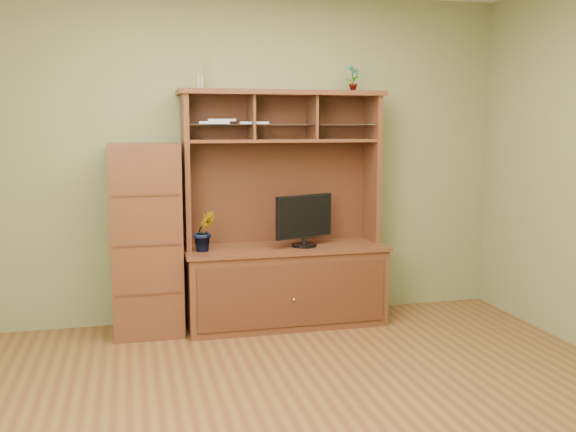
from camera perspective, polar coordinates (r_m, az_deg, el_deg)
name	(u,v)px	position (r m, az deg, el deg)	size (l,w,h in m)	color
room	(309,177)	(3.42, 1.85, 3.51)	(4.54, 4.04, 2.74)	brown
media_hutch	(284,261)	(5.27, -0.33, -4.00)	(1.66, 0.61, 1.90)	#482214
monitor	(304,220)	(5.16, 1.45, -0.32)	(0.51, 0.23, 0.42)	black
orchid_plant	(204,231)	(5.02, -7.45, -1.34)	(0.17, 0.14, 0.32)	#29591E
top_plant	(353,78)	(5.41, 5.78, 12.10)	(0.11, 0.08, 0.22)	#306523
reed_diffuser	(199,74)	(5.13, -7.91, 12.36)	(0.06, 0.06, 0.29)	silver
magazines	(229,122)	(5.14, -5.27, 8.32)	(0.56, 0.20, 0.04)	#B3B2B7
side_cabinet	(146,240)	(5.10, -12.48, -2.06)	(0.53, 0.48, 1.49)	#482214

